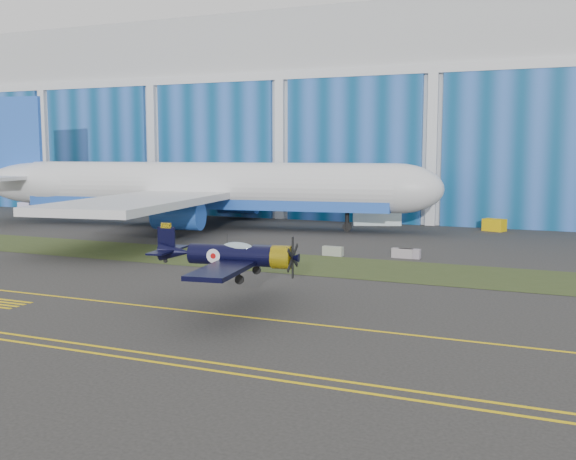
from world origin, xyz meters
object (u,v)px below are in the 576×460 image
at_px(jetliner, 203,135).
at_px(tug, 494,225).
at_px(warbird, 232,255).
at_px(shipping_container, 377,215).

xyz_separation_m(jetliner, tug, (35.57, 10.20, -11.23)).
xyz_separation_m(warbird, jetliner, (-24.97, 39.30, 8.50)).
distance_m(jetliner, shipping_container, 25.42).
height_order(warbird, shipping_container, warbird).
bearing_deg(tug, warbird, -81.54).
height_order(shipping_container, tug, shipping_container).
height_order(jetliner, shipping_container, jetliner).
relative_size(jetliner, tug, 29.39).
bearing_deg(jetliner, shipping_container, 20.94).
relative_size(warbird, jetliner, 0.18).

